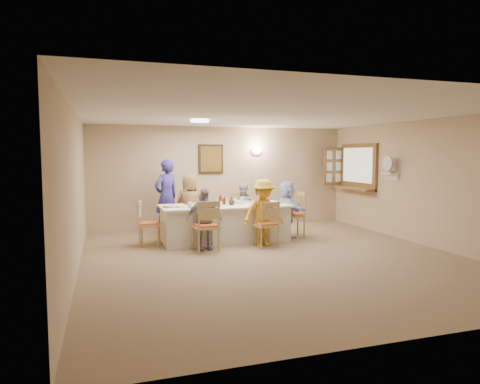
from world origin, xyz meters
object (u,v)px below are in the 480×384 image
object	(u,v)px
dining_table	(225,223)
diner_right_end	(287,209)
diner_back_left	(190,205)
serving_hatch	(358,167)
chair_right_end	(293,214)
caregiver	(166,197)
chair_front_left	(206,225)
chair_front_right	(265,224)
diner_front_left	(204,219)
diner_back_right	(242,208)
chair_left_end	(150,223)
chair_back_right	(240,213)
chair_back_left	(189,213)
desk_fan	(389,166)
diner_front_right	(263,213)
condiment_ketchup	(220,199)

from	to	relation	value
dining_table	diner_right_end	distance (m)	1.44
diner_back_left	serving_hatch	bearing A→B (deg)	-174.62
chair_right_end	caregiver	world-z (taller)	caregiver
diner_right_end	caregiver	xyz separation A→B (m)	(-2.47, 1.15, 0.23)
chair_front_left	chair_front_right	size ratio (longest dim) A/B	1.06
dining_table	diner_front_left	size ratio (longest dim) A/B	2.24
diner_back_right	chair_left_end	bearing A→B (deg)	8.93
caregiver	chair_back_right	bearing A→B (deg)	138.41
dining_table	caregiver	xyz separation A→B (m)	(-1.05, 1.15, 0.48)
chair_back_left	chair_front_right	size ratio (longest dim) A/B	1.10
serving_hatch	chair_front_left	bearing A→B (deg)	-160.42
diner_back_right	diner_front_left	distance (m)	1.81
chair_front_left	chair_front_right	bearing A→B (deg)	175.19
serving_hatch	chair_front_right	distance (m)	3.56
desk_fan	chair_left_end	bearing A→B (deg)	172.86
diner_front_right	condiment_ketchup	bearing A→B (deg)	127.43
chair_front_left	chair_right_end	world-z (taller)	chair_right_end
chair_back_left	diner_back_right	xyz separation A→B (m)	(1.20, -0.12, 0.09)
diner_front_right	condiment_ketchup	size ratio (longest dim) A/B	5.64
chair_right_end	diner_back_left	xyz separation A→B (m)	(-2.15, 0.68, 0.20)
chair_front_right	chair_right_end	bearing A→B (deg)	-146.60
condiment_ketchup	caregiver	bearing A→B (deg)	131.65
chair_back_left	diner_front_right	size ratio (longest dim) A/B	0.75
caregiver	condiment_ketchup	size ratio (longest dim) A/B	7.25
dining_table	desk_fan	bearing A→B (deg)	-10.21
chair_front_left	chair_back_left	bearing A→B (deg)	-94.81
diner_back_right	chair_right_end	bearing A→B (deg)	135.78
chair_right_end	diner_front_left	xyz separation A→B (m)	(-2.15, -0.68, 0.10)
dining_table	chair_back_left	bearing A→B (deg)	126.87
diner_right_end	condiment_ketchup	distance (m)	1.52
serving_hatch	caregiver	distance (m)	4.77
chair_right_end	diner_front_right	world-z (taller)	diner_front_right
diner_back_right	diner_right_end	distance (m)	1.07
chair_front_left	diner_back_right	bearing A→B (deg)	-133.84
diner_back_right	chair_back_left	bearing A→B (deg)	-14.33
chair_back_right	diner_front_left	size ratio (longest dim) A/B	0.79
diner_front_left	condiment_ketchup	distance (m)	0.95
diner_front_left	diner_front_right	xyz separation A→B (m)	(1.20, 0.00, 0.07)
dining_table	diner_back_right	world-z (taller)	diner_back_right
desk_fan	condiment_ketchup	world-z (taller)	desk_fan
caregiver	chair_front_left	bearing A→B (deg)	73.39
serving_hatch	diner_back_right	xyz separation A→B (m)	(-3.05, -0.03, -0.91)
diner_front_left	diner_right_end	xyz separation A→B (m)	(2.02, 0.68, 0.03)
chair_back_left	diner_back_left	xyz separation A→B (m)	(0.00, -0.12, 0.19)
chair_back_left	chair_left_end	world-z (taller)	chair_back_left
chair_front_left	diner_right_end	distance (m)	2.18
chair_back_left	diner_back_left	size ratio (longest dim) A/B	0.72
dining_table	diner_front_left	bearing A→B (deg)	-131.42
serving_hatch	diner_back_left	world-z (taller)	serving_hatch
diner_back_left	desk_fan	bearing A→B (deg)	167.29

